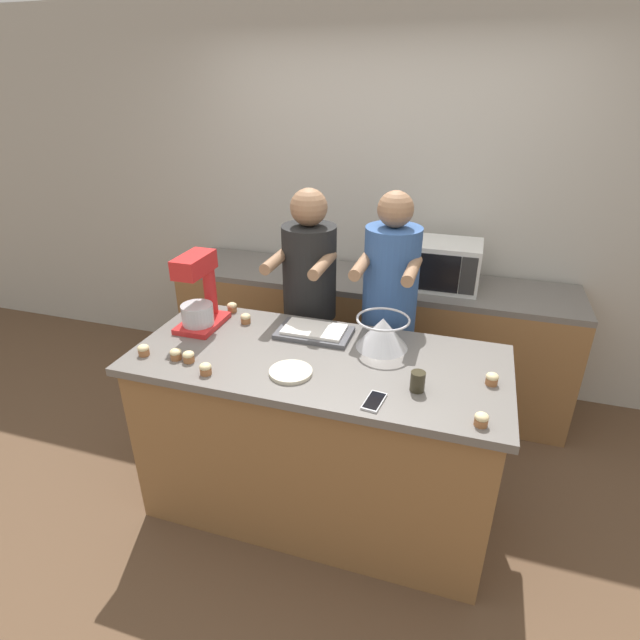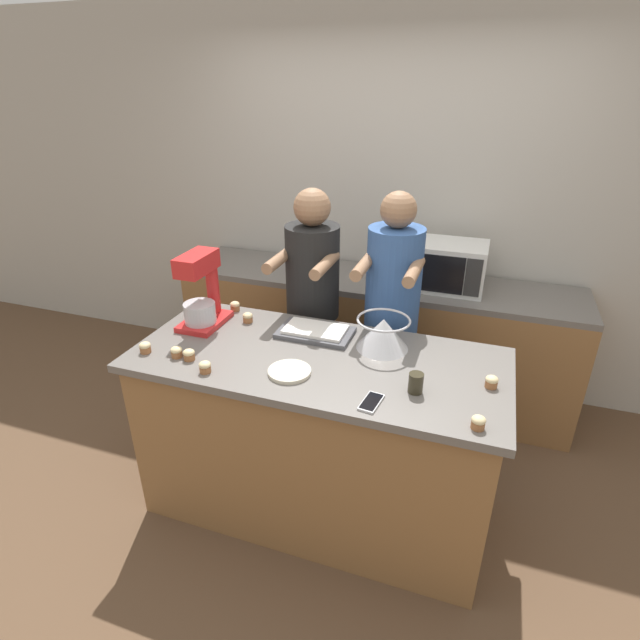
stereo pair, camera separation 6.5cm
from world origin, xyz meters
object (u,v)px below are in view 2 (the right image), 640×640
cupcake_1 (478,422)px  cupcake_5 (177,352)px  cupcake_4 (235,306)px  drinking_glass (416,383)px  cupcake_2 (145,347)px  small_plate (289,372)px  cupcake_3 (492,382)px  person_right (390,326)px  stand_mixer (202,294)px  microwave_oven (447,266)px  baking_tray (315,332)px  mixing_bowl (383,333)px  person_left (313,316)px  cupcake_7 (205,367)px  cell_phone (371,402)px  cupcake_6 (248,317)px  cupcake_0 (189,354)px

cupcake_1 → cupcake_5: bearing=176.4°
cupcake_1 → cupcake_4: size_ratio=1.00×
drinking_glass → cupcake_2: bearing=-175.9°
small_plate → cupcake_3: size_ratio=3.57×
person_right → cupcake_1: (0.53, -0.92, 0.11)m
drinking_glass → cupcake_4: drinking_glass is taller
drinking_glass → small_plate: 0.57m
drinking_glass → cupcake_1: drinking_glass is taller
stand_mixer → microwave_oven: size_ratio=0.85×
baking_tray → microwave_oven: bearing=60.7°
small_plate → cupcake_5: cupcake_5 is taller
microwave_oven → cupcake_4: 1.41m
baking_tray → cupcake_1: size_ratio=6.95×
person_right → small_plate: (-0.31, -0.79, 0.09)m
mixing_bowl → cupcake_1: 0.71m
cupcake_2 → baking_tray: bearing=31.9°
cupcake_2 → cupcake_5: size_ratio=1.00×
microwave_oven → drinking_glass: bearing=-89.0°
person_left → cupcake_7: 0.94m
cell_phone → cupcake_5: 0.99m
mixing_bowl → cupcake_4: (-0.91, 0.16, -0.06)m
person_left → cupcake_6: 0.46m
mixing_bowl → cupcake_5: bearing=-155.6°
baking_tray → cupcake_4: cupcake_4 is taller
stand_mixer → small_plate: (0.64, -0.32, -0.17)m
cupcake_0 → cupcake_5: (-0.07, 0.00, 0.00)m
baking_tray → cupcake_3: cupcake_3 is taller
person_right → mixing_bowl: size_ratio=6.17×
person_left → cell_phone: 1.07m
stand_mixer → cupcake_7: (0.27, -0.44, -0.15)m
cell_phone → baking_tray: bearing=130.3°
cupcake_1 → cupcake_4: same height
cupcake_1 → drinking_glass: bearing=147.9°
microwave_oven → cupcake_1: (0.29, -1.54, -0.09)m
mixing_bowl → small_plate: mixing_bowl is taller
drinking_glass → stand_mixer: bearing=167.0°
mixing_bowl → cupcake_1: mixing_bowl is taller
stand_mixer → cupcake_7: bearing=-58.8°
microwave_oven → small_plate: size_ratio=2.42×
drinking_glass → small_plate: size_ratio=0.45×
stand_mixer → microwave_oven: (1.18, 1.09, -0.07)m
cupcake_5 → small_plate: bearing=4.2°
microwave_oven → cupcake_5: microwave_oven is taller
cupcake_1 → cupcake_0: bearing=176.4°
cupcake_0 → cupcake_7: size_ratio=1.00×
stand_mixer → cell_phone: bearing=-22.1°
person_left → drinking_glass: (0.75, -0.75, 0.13)m
microwave_oven → cupcake_1: bearing=-79.2°
stand_mixer → cupcake_1: stand_mixer is taller
cupcake_7 → cell_phone: bearing=0.9°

